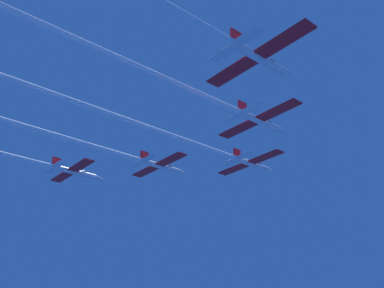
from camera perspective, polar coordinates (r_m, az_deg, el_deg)
The scene contains 3 objects.
jet_lead at distance 99.09m, azimuth -0.93°, elevation 0.46°, with size 20.84×73.73×3.45m.
jet_left_wing at distance 104.83m, azimuth -12.88°, elevation -0.34°, with size 20.84×67.64×3.45m.
jet_right_wing at distance 77.47m, azimuth -2.96°, elevation 8.32°, with size 20.84×77.13×3.45m.
Camera 1 is at (69.44, -78.71, -41.07)m, focal length 40.19 mm.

